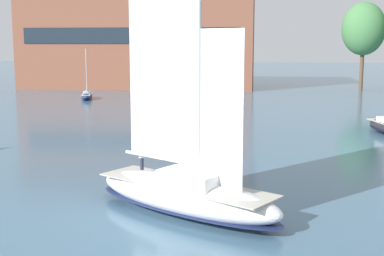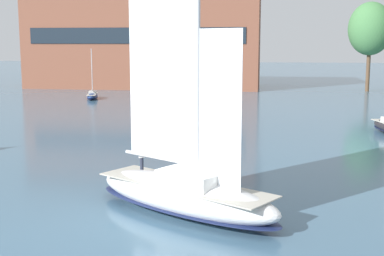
# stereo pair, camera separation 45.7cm
# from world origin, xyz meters

# --- Properties ---
(ground_plane) EXTENTS (400.00, 400.00, 0.00)m
(ground_plane) POSITION_xyz_m (0.00, 0.00, 0.00)
(ground_plane) COLOR #42667F
(waterfront_building) EXTENTS (44.86, 19.08, 18.47)m
(waterfront_building) POSITION_xyz_m (-19.31, 76.61, 9.27)
(waterfront_building) COLOR brown
(waterfront_building) RESTS_ON ground
(tree_shore_center) EXTENTS (7.56, 7.56, 15.56)m
(tree_shore_center) POSITION_xyz_m (21.71, 71.61, 10.89)
(tree_shore_center) COLOR brown
(tree_shore_center) RESTS_ON ground
(sailboat_main) EXTENTS (11.53, 8.81, 15.86)m
(sailboat_main) POSITION_xyz_m (0.02, -0.01, 1.23)
(sailboat_main) COLOR silver
(sailboat_main) RESTS_ON ground
(sailboat_moored_near_marina) EXTENTS (2.77, 5.78, 7.68)m
(sailboat_moored_near_marina) POSITION_xyz_m (-22.53, 52.69, 0.52)
(sailboat_moored_near_marina) COLOR navy
(sailboat_moored_near_marina) RESTS_ON ground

